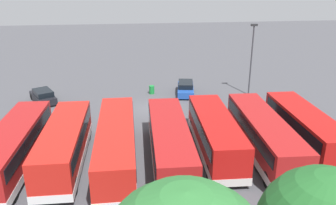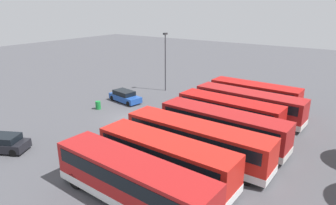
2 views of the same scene
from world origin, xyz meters
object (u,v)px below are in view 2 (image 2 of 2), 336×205
at_px(bus_single_deck_fifth, 196,140).
at_px(bus_single_deck_fourth, 222,126).
at_px(bus_single_deck_sixth, 166,158).
at_px(car_hatchback_silver, 125,96).
at_px(bus_single_deck_near_end, 254,95).
at_px(waste_bin_yellow, 98,105).
at_px(lamp_post_tall, 165,58).
at_px(bus_single_deck_second, 248,104).
at_px(bus_single_deck_third, 229,112).
at_px(car_small_green, 2,143).
at_px(bus_single_deck_seventh, 132,180).

bearing_deg(bus_single_deck_fifth, bus_single_deck_fourth, 173.64).
bearing_deg(bus_single_deck_fourth, bus_single_deck_sixth, -6.02).
distance_m(bus_single_deck_fifth, car_hatchback_silver, 16.65).
height_order(bus_single_deck_near_end, bus_single_deck_sixth, same).
height_order(car_hatchback_silver, waste_bin_yellow, car_hatchback_silver).
xyz_separation_m(bus_single_deck_fifth, waste_bin_yellow, (-3.87, -15.37, -1.15)).
distance_m(bus_single_deck_near_end, lamp_post_tall, 13.35).
bearing_deg(bus_single_deck_second, bus_single_deck_third, -10.67).
bearing_deg(bus_single_deck_near_end, bus_single_deck_sixth, 0.64).
bearing_deg(bus_single_deck_fifth, waste_bin_yellow, -104.13).
xyz_separation_m(bus_single_deck_near_end, car_small_green, (22.68, -13.41, -0.92)).
bearing_deg(bus_single_deck_sixth, bus_single_deck_fifth, 174.33).
bearing_deg(lamp_post_tall, bus_single_deck_seventh, 30.80).
bearing_deg(bus_single_deck_near_end, bus_single_deck_third, -0.00).
height_order(bus_single_deck_second, bus_single_deck_third, same).
relative_size(bus_single_deck_near_end, waste_bin_yellow, 10.90).
height_order(lamp_post_tall, waste_bin_yellow, lamp_post_tall).
relative_size(bus_single_deck_second, bus_single_deck_third, 1.12).
bearing_deg(bus_single_deck_seventh, car_small_green, -86.10).
distance_m(bus_single_deck_second, bus_single_deck_fourth, 7.17).
xyz_separation_m(bus_single_deck_sixth, car_hatchback_silver, (-11.40, -14.35, -0.92)).
xyz_separation_m(bus_single_deck_fourth, bus_single_deck_seventh, (10.90, -0.84, -0.00)).
xyz_separation_m(bus_single_deck_near_end, waste_bin_yellow, (10.79, -14.81, -1.14)).
height_order(bus_single_deck_seventh, car_small_green, bus_single_deck_seventh).
bearing_deg(bus_single_deck_seventh, bus_single_deck_second, 178.36).
xyz_separation_m(car_small_green, lamp_post_tall, (-22.97, 0.42, 4.01)).
bearing_deg(bus_single_deck_sixth, bus_single_deck_fourth, 173.98).
bearing_deg(lamp_post_tall, bus_single_deck_sixth, 35.37).
bearing_deg(bus_single_deck_second, bus_single_deck_fourth, 2.58).
xyz_separation_m(bus_single_deck_near_end, bus_single_deck_sixth, (18.31, 0.20, 0.00)).
bearing_deg(bus_single_deck_fifth, bus_single_deck_near_end, -177.78).
bearing_deg(bus_single_deck_third, bus_single_deck_fifth, 4.37).
height_order(bus_single_deck_fourth, bus_single_deck_fifth, same).
bearing_deg(waste_bin_yellow, bus_single_deck_fourth, 89.75).
bearing_deg(bus_single_deck_seventh, lamp_post_tall, -149.20).
relative_size(bus_single_deck_third, bus_single_deck_sixth, 1.00).
height_order(bus_single_deck_sixth, waste_bin_yellow, bus_single_deck_sixth).
relative_size(bus_single_deck_near_end, car_hatchback_silver, 2.17).
xyz_separation_m(bus_single_deck_seventh, waste_bin_yellow, (-10.97, -14.96, -1.15)).
bearing_deg(bus_single_deck_near_end, car_small_green, -30.59).
distance_m(bus_single_deck_second, lamp_post_tall, 14.56).
height_order(bus_single_deck_near_end, waste_bin_yellow, bus_single_deck_near_end).
bearing_deg(bus_single_deck_fifth, bus_single_deck_second, 179.48).
xyz_separation_m(car_hatchback_silver, waste_bin_yellow, (3.88, -0.66, -0.23)).
height_order(bus_single_deck_second, bus_single_deck_fifth, same).
relative_size(bus_single_deck_fourth, waste_bin_yellow, 12.15).
height_order(car_hatchback_silver, lamp_post_tall, lamp_post_tall).
xyz_separation_m(bus_single_deck_fourth, waste_bin_yellow, (-0.07, -15.80, -1.15)).
bearing_deg(bus_single_deck_fourth, car_hatchback_silver, -104.63).
height_order(bus_single_deck_fifth, lamp_post_tall, lamp_post_tall).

